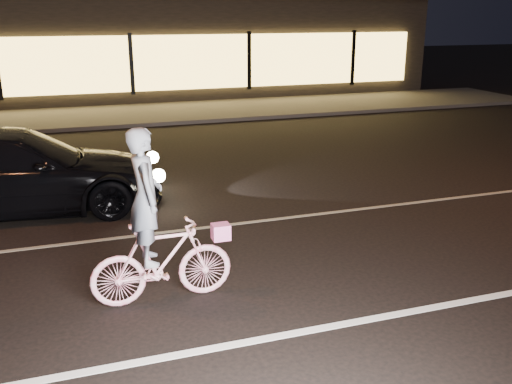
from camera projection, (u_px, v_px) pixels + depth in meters
name	position (u px, v px, depth m)	size (l,w,h in m)	color
ground	(271.00, 274.00, 7.81)	(90.00, 90.00, 0.00)	black
lane_stripe_near	(316.00, 329.00, 6.45)	(60.00, 0.12, 0.01)	silver
lane_stripe_far	(230.00, 225.00, 9.61)	(60.00, 0.10, 0.01)	gray
sidewalk	(141.00, 114.00, 19.53)	(30.00, 4.00, 0.12)	#383533
storefront	(119.00, 43.00, 24.28)	(25.40, 8.42, 4.20)	black
cyclist	(158.00, 242.00, 6.86)	(1.75, 0.60, 2.20)	#F84A75
sedan	(15.00, 171.00, 10.05)	(5.24, 2.46, 1.48)	black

